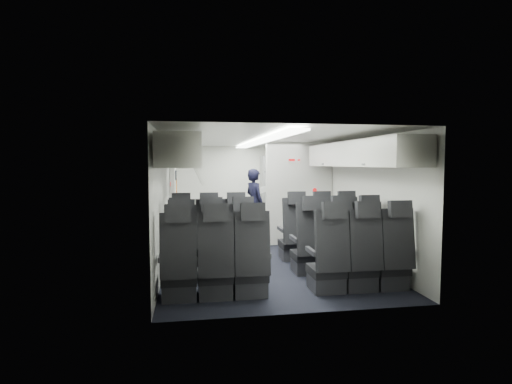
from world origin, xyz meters
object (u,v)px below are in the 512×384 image
object	(u,v)px
galley_unit	(278,193)
flight_attendant	(255,203)
seat_row_front	(265,238)
seat_row_rear	(290,264)
seat_row_mid	(276,249)
boarding_door	(173,198)
carry_on_bag	(181,158)

from	to	relation	value
galley_unit	flight_attendant	xyz separation A→B (m)	(-0.76, -0.96, -0.16)
seat_row_front	seat_row_rear	bearing A→B (deg)	-90.00
flight_attendant	seat_row_front	bearing A→B (deg)	151.85
flight_attendant	galley_unit	bearing A→B (deg)	-61.82
seat_row_rear	flight_attendant	size ratio (longest dim) A/B	2.10
seat_row_mid	galley_unit	bearing A→B (deg)	77.12
seat_row_front	seat_row_rear	world-z (taller)	same
seat_row_mid	boarding_door	bearing A→B (deg)	118.77
seat_row_rear	seat_row_mid	bearing A→B (deg)	90.00
seat_row_rear	boarding_door	xyz separation A→B (m)	(-1.64, 3.89, 0.55)
boarding_door	carry_on_bag	bearing A→B (deg)	-84.18
seat_row_rear	carry_on_bag	bearing A→B (deg)	130.45
flight_attendant	carry_on_bag	size ratio (longest dim) A/B	3.88
boarding_door	carry_on_bag	size ratio (longest dim) A/B	4.55
seat_row_mid	seat_row_rear	world-z (taller)	same
seat_row_front	seat_row_rear	size ratio (longest dim) A/B	1.00
carry_on_bag	seat_row_front	bearing A→B (deg)	-1.24
seat_row_mid	seat_row_front	bearing A→B (deg)	90.00
seat_row_front	seat_row_rear	xyz separation A→B (m)	(0.00, -1.80, 0.00)
seat_row_front	boarding_door	world-z (taller)	boarding_door
seat_row_rear	galley_unit	size ratio (longest dim) A/B	1.75
seat_row_mid	flight_attendant	bearing A→B (deg)	86.62
seat_row_front	carry_on_bag	bearing A→B (deg)	-174.18
seat_row_front	seat_row_mid	xyz separation A→B (m)	(0.00, -0.90, 0.00)
boarding_door	carry_on_bag	xyz separation A→B (m)	(0.23, -2.23, 0.85)
seat_row_mid	flight_attendant	world-z (taller)	flight_attendant
boarding_door	seat_row_mid	bearing A→B (deg)	-61.23
seat_row_rear	carry_on_bag	xyz separation A→B (m)	(-1.41, 1.66, 1.40)
galley_unit	carry_on_bag	distance (m)	4.23
seat_row_front	carry_on_bag	xyz separation A→B (m)	(-1.41, -0.14, 1.40)
flight_attendant	carry_on_bag	xyz separation A→B (m)	(-1.60, -2.44, 1.01)
seat_row_rear	seat_row_front	bearing A→B (deg)	90.00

